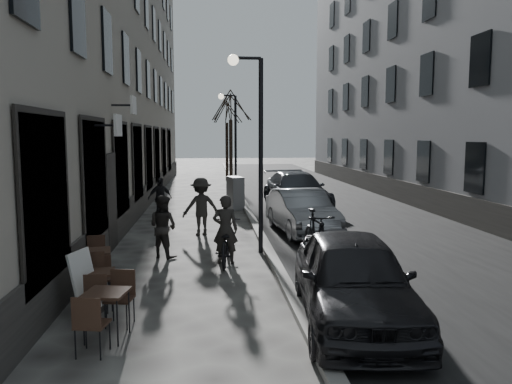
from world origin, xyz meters
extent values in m
plane|color=#34312F|center=(0.00, 0.00, 0.00)|extent=(120.00, 120.00, 0.00)
cube|color=black|center=(3.85, 16.00, 0.00)|extent=(7.30, 60.00, 0.00)
cube|color=gray|center=(0.20, 16.00, 0.06)|extent=(0.25, 60.00, 0.12)
cube|color=gray|center=(-6.00, 16.50, 8.00)|extent=(4.00, 35.00, 16.00)
cube|color=gray|center=(9.50, 16.50, 8.00)|extent=(4.00, 35.00, 16.00)
cylinder|color=black|center=(0.00, 6.00, 2.50)|extent=(0.12, 0.12, 5.00)
cylinder|color=black|center=(-0.35, 6.00, 5.00)|extent=(0.70, 0.08, 0.08)
sphere|color=#FFF2CC|center=(-0.70, 6.00, 4.95)|extent=(0.28, 0.28, 0.28)
cylinder|color=black|center=(0.00, 18.00, 2.50)|extent=(0.12, 0.12, 5.00)
cylinder|color=black|center=(-0.35, 18.00, 5.00)|extent=(0.70, 0.08, 0.08)
sphere|color=#FFF2CC|center=(-0.70, 18.00, 4.95)|extent=(0.28, 0.28, 0.28)
cylinder|color=black|center=(-0.10, 21.00, 1.95)|extent=(0.20, 0.20, 3.90)
cylinder|color=black|center=(-0.10, 27.00, 1.95)|extent=(0.20, 0.20, 3.90)
cube|color=#331F16|center=(-2.89, 0.68, 0.72)|extent=(0.70, 0.70, 0.04)
cylinder|color=black|center=(-3.19, 0.48, 0.35)|extent=(0.02, 0.02, 0.71)
cylinder|color=black|center=(-2.69, 0.39, 0.35)|extent=(0.02, 0.02, 0.71)
cylinder|color=black|center=(-3.10, 0.98, 0.35)|extent=(0.02, 0.02, 0.71)
cylinder|color=black|center=(-2.60, 0.89, 0.35)|extent=(0.02, 0.02, 0.71)
cube|color=#331F16|center=(-3.31, 2.08, 0.66)|extent=(0.62, 0.62, 0.04)
cylinder|color=black|center=(-3.51, 1.82, 0.32)|extent=(0.02, 0.02, 0.64)
cylinder|color=black|center=(-3.05, 1.88, 0.32)|extent=(0.02, 0.02, 0.64)
cylinder|color=black|center=(-3.57, 2.28, 0.32)|extent=(0.02, 0.02, 0.64)
cylinder|color=black|center=(-3.11, 2.34, 0.32)|extent=(0.02, 0.02, 0.64)
cube|color=#331F16|center=(-3.64, 3.17, 0.78)|extent=(0.77, 0.77, 0.04)
cylinder|color=black|center=(-3.85, 2.85, 0.38)|extent=(0.03, 0.03, 0.76)
cylinder|color=black|center=(-3.31, 2.95, 0.38)|extent=(0.03, 0.03, 0.76)
cylinder|color=black|center=(-3.96, 3.39, 0.38)|extent=(0.03, 0.03, 0.76)
cylinder|color=black|center=(-3.42, 3.49, 0.38)|extent=(0.03, 0.03, 0.76)
cube|color=black|center=(-3.40, 1.79, 0.02)|extent=(0.49, 0.71, 0.04)
cube|color=white|center=(-3.48, 1.79, 0.58)|extent=(0.45, 0.70, 1.08)
cube|color=slate|center=(-0.25, 13.82, 0.68)|extent=(0.73, 1.01, 1.36)
imported|color=black|center=(-0.96, 5.01, 0.51)|extent=(0.87, 2.00, 1.02)
imported|color=#262421|center=(-0.96, 5.01, 0.83)|extent=(0.64, 0.46, 1.66)
imported|color=#282522|center=(-2.50, 5.76, 0.79)|extent=(0.97, 0.93, 1.58)
imported|color=black|center=(-1.59, 8.49, 0.89)|extent=(1.27, 0.90, 1.78)
imported|color=black|center=(-3.13, 11.66, 0.77)|extent=(0.98, 0.71, 1.54)
imported|color=black|center=(1.00, 1.00, 0.74)|extent=(2.18, 4.49, 1.48)
imported|color=gray|center=(1.55, 8.53, 0.68)|extent=(1.85, 4.28, 1.37)
imported|color=#32353C|center=(2.30, 13.73, 0.76)|extent=(2.47, 5.38, 1.52)
imported|color=black|center=(1.20, 4.74, 0.65)|extent=(0.72, 2.18, 1.29)
camera|label=1|loc=(-1.34, -6.77, 3.08)|focal=35.00mm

